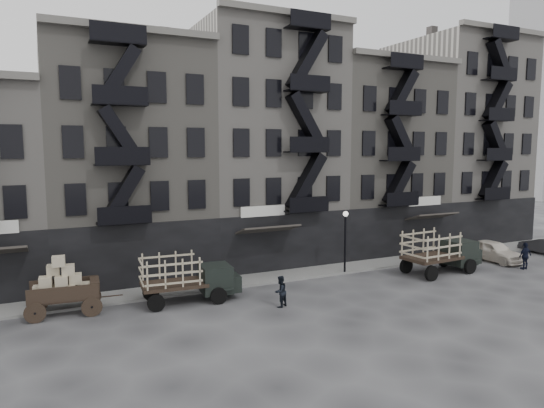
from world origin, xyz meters
name	(u,v)px	position (x,y,z in m)	size (l,w,h in m)	color
ground	(327,290)	(0.00, 0.00, 0.00)	(140.00, 140.00, 0.00)	#38383A
sidewalk	(297,274)	(0.00, 3.75, 0.07)	(55.00, 2.50, 0.15)	slate
building_midwest	(125,162)	(-10.00, 9.83, 7.50)	(10.00, 11.35, 16.20)	slate
building_center	(260,147)	(0.00, 9.82, 8.50)	(10.00, 11.35, 18.20)	gray
building_mideast	(367,159)	(10.00, 9.83, 7.50)	(10.00, 11.35, 16.20)	slate
building_east	(455,142)	(20.00, 9.82, 9.00)	(10.00, 11.35, 19.20)	gray
lamp_post	(345,233)	(3.00, 2.60, 2.78)	(0.36, 0.36, 4.28)	black
wagon	(61,281)	(-14.53, 2.16, 1.74)	(3.75, 2.21, 3.05)	black
stake_truck_west	(188,275)	(-8.18, 1.38, 1.54)	(5.49, 2.55, 2.69)	black
stake_truck_east	(441,249)	(9.02, 0.01, 1.68)	(6.01, 2.77, 2.95)	black
car_east	(494,251)	(15.25, 0.96, 0.78)	(1.83, 4.56, 1.55)	silver
car_far	(543,246)	(21.03, 1.08, 0.61)	(1.29, 3.70, 1.22)	#252528
pedestrian_mid	(280,291)	(-3.95, -1.60, 0.85)	(0.83, 0.64, 1.70)	black
policeman	(525,256)	(15.13, -1.77, 0.95)	(1.12, 0.47, 1.91)	black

